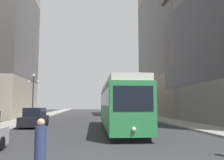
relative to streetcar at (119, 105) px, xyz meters
The scene contains 8 objects.
sidewalk_left 29.15m from the streetcar, 111.32° to the left, with size 3.35×120.00×0.15m, color gray.
sidewalk_right 28.19m from the streetcar, 74.48° to the left, with size 3.35×120.00×0.15m, color gray.
streetcar is the anchor object (origin of this frame).
transit_bus 16.78m from the streetcar, 79.13° to the left, with size 2.72×11.52×3.45m.
parked_car_left_mid 8.33m from the streetcar, 157.27° to the left, with size 2.03×4.74×1.82m.
pedestrian_crossing_near 12.68m from the streetcar, 109.73° to the right, with size 0.37×0.37×1.66m.
lamp_post_left_far 14.57m from the streetcar, 131.08° to the left, with size 1.41×0.36×5.85m.
building_right_midblock 29.40m from the streetcar, 55.28° to the left, with size 12.21×22.08×29.35m.
Camera 1 is at (-1.27, -6.96, 2.12)m, focal length 37.64 mm.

